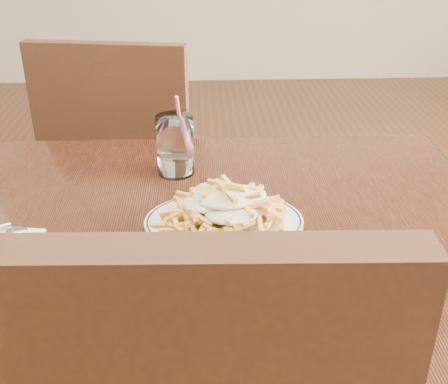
{
  "coord_description": "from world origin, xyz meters",
  "views": [
    {
      "loc": [
        0.06,
        -0.85,
        1.25
      ],
      "look_at": [
        0.1,
        -0.02,
        0.82
      ],
      "focal_mm": 45.0,
      "sensor_mm": 36.0,
      "label": 1
    }
  ],
  "objects_px": {
    "chair_far": "(126,168)",
    "loaded_fries": "(224,202)",
    "fries_plate": "(224,223)",
    "water_glass": "(176,149)",
    "table": "(170,262)"
  },
  "relations": [
    {
      "from": "chair_far",
      "to": "loaded_fries",
      "type": "distance_m",
      "value": 0.83
    },
    {
      "from": "fries_plate",
      "to": "water_glass",
      "type": "distance_m",
      "value": 0.25
    },
    {
      "from": "table",
      "to": "fries_plate",
      "type": "distance_m",
      "value": 0.13
    },
    {
      "from": "loaded_fries",
      "to": "water_glass",
      "type": "bearing_deg",
      "value": 111.17
    },
    {
      "from": "fries_plate",
      "to": "water_glass",
      "type": "height_order",
      "value": "water_glass"
    },
    {
      "from": "fries_plate",
      "to": "loaded_fries",
      "type": "relative_size",
      "value": 1.32
    },
    {
      "from": "loaded_fries",
      "to": "table",
      "type": "bearing_deg",
      "value": 170.66
    },
    {
      "from": "loaded_fries",
      "to": "water_glass",
      "type": "xyz_separation_m",
      "value": [
        -0.09,
        0.23,
        0.0
      ]
    },
    {
      "from": "fries_plate",
      "to": "loaded_fries",
      "type": "bearing_deg",
      "value": 180.0
    },
    {
      "from": "chair_far",
      "to": "water_glass",
      "type": "height_order",
      "value": "chair_far"
    },
    {
      "from": "water_glass",
      "to": "fries_plate",
      "type": "bearing_deg",
      "value": -68.83
    },
    {
      "from": "chair_far",
      "to": "loaded_fries",
      "type": "height_order",
      "value": "chair_far"
    },
    {
      "from": "water_glass",
      "to": "loaded_fries",
      "type": "bearing_deg",
      "value": -68.83
    },
    {
      "from": "table",
      "to": "chair_far",
      "type": "relative_size",
      "value": 1.29
    },
    {
      "from": "water_glass",
      "to": "table",
      "type": "bearing_deg",
      "value": -92.13
    }
  ]
}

